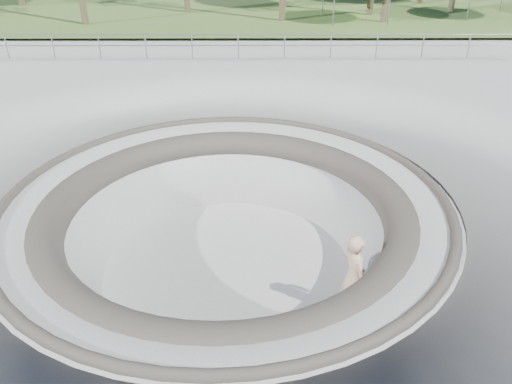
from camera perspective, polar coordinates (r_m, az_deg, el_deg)
ground at (r=11.44m, az=-3.48°, el=-0.82°), size 180.00×180.00×0.00m
skate_bowl at (r=12.46m, az=-3.23°, el=-8.11°), size 14.00×14.00×4.10m
distant_hills at (r=68.32m, az=2.43°, el=18.54°), size 103.20×45.00×28.60m
safety_railing at (r=22.46m, az=-2.04°, el=16.33°), size 25.00×0.06×1.03m
skateboard at (r=11.28m, az=10.59°, el=-13.47°), size 0.78×0.44×0.08m
skater at (r=10.63m, az=11.09°, el=-9.46°), size 0.71×0.85×1.99m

